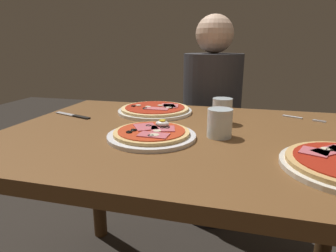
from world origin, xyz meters
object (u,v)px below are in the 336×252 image
at_px(pizza_foreground, 152,134).
at_px(water_glass_near, 220,125).
at_px(pizza_across_right, 155,110).
at_px(knife, 75,116).
at_px(dining_table, 189,165).
at_px(diner_person, 211,129).
at_px(fork, 300,118).
at_px(water_glass_far, 222,112).

relative_size(pizza_foreground, water_glass_near, 3.07).
distance_m(pizza_across_right, water_glass_near, 0.40).
bearing_deg(water_glass_near, knife, 168.41).
height_order(dining_table, diner_person, diner_person).
distance_m(pizza_foreground, diner_person, 0.82).
relative_size(dining_table, knife, 6.51).
bearing_deg(pizza_foreground, fork, 37.85).
relative_size(water_glass_near, diner_person, 0.08).
xyz_separation_m(dining_table, diner_person, (-0.01, 0.71, -0.08)).
bearing_deg(pizza_foreground, dining_table, 38.41).
bearing_deg(water_glass_near, water_glass_far, 91.94).
height_order(dining_table, water_glass_far, water_glass_far).
height_order(pizza_across_right, knife, pizza_across_right).
distance_m(pizza_across_right, fork, 0.58).
bearing_deg(water_glass_far, pizza_across_right, 160.50).
distance_m(water_glass_near, water_glass_far, 0.17).
bearing_deg(dining_table, water_glass_far, 58.60).
height_order(water_glass_far, knife, water_glass_far).
bearing_deg(pizza_foreground, water_glass_far, 49.96).
height_order(dining_table, water_glass_near, water_glass_near).
xyz_separation_m(pizza_foreground, diner_person, (0.10, 0.79, -0.20)).
bearing_deg(diner_person, pizza_across_right, 67.78).
bearing_deg(diner_person, knife, 51.68).
distance_m(dining_table, pizza_across_right, 0.34).
distance_m(pizza_across_right, knife, 0.33).
distance_m(water_glass_near, diner_person, 0.77).
relative_size(dining_table, fork, 8.36).
bearing_deg(fork, diner_person, 132.80).
relative_size(pizza_foreground, fork, 1.84).
xyz_separation_m(fork, knife, (-0.87, -0.19, 0.00)).
bearing_deg(dining_table, pizza_across_right, 127.93).
relative_size(knife, diner_person, 0.16).
bearing_deg(diner_person, fork, 132.80).
bearing_deg(knife, pizza_foreground, -25.58).
bearing_deg(fork, pizza_foreground, -142.15).
relative_size(pizza_foreground, knife, 1.43).
height_order(pizza_across_right, water_glass_far, water_glass_far).
distance_m(fork, knife, 0.89).
relative_size(pizza_foreground, water_glass_far, 2.97).
xyz_separation_m(knife, diner_person, (0.48, 0.61, -0.19)).
bearing_deg(diner_person, pizza_foreground, 83.10).
bearing_deg(diner_person, dining_table, 90.54).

